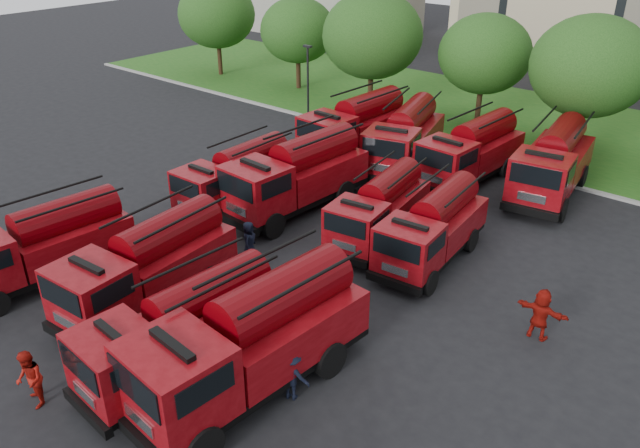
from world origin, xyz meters
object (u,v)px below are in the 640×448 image
(fire_truck_1, at_px, (148,265))
(fire_truck_6, at_px, (380,208))
(fire_truck_3, at_px, (252,339))
(fire_truck_4, at_px, (237,177))
(fire_truck_7, at_px, (433,228))
(firefighter_1, at_px, (37,404))
(fire_truck_9, at_px, (405,138))
(fire_truck_11, at_px, (553,163))
(firefighter_0, at_px, (85,398))
(fire_truck_10, at_px, (471,151))
(firefighter_5, at_px, (536,337))
(fire_truck_8, at_px, (356,126))
(firefighter_3, at_px, (292,397))
(fire_truck_2, at_px, (184,330))
(fire_truck_5, at_px, (297,175))
(firefighter_4, at_px, (250,259))
(fire_truck_0, at_px, (43,244))

(fire_truck_1, distance_m, fire_truck_6, 10.18)
(fire_truck_1, bearing_deg, fire_truck_3, -11.56)
(fire_truck_4, height_order, fire_truck_6, fire_truck_4)
(fire_truck_7, distance_m, firefighter_1, 15.64)
(fire_truck_1, xyz_separation_m, fire_truck_9, (-0.17, 17.27, 0.09))
(fire_truck_6, distance_m, fire_truck_11, 10.11)
(firefighter_1, bearing_deg, fire_truck_9, 112.77)
(fire_truck_4, distance_m, fire_truck_11, 15.64)
(fire_truck_11, xyz_separation_m, firefighter_0, (-5.02, -23.24, -1.75))
(fire_truck_10, distance_m, firefighter_1, 23.47)
(firefighter_0, height_order, firefighter_5, firefighter_5)
(fire_truck_3, height_order, fire_truck_4, fire_truck_3)
(fire_truck_8, relative_size, firefighter_0, 4.15)
(firefighter_3, bearing_deg, fire_truck_4, -56.12)
(fire_truck_2, distance_m, firefighter_5, 11.89)
(fire_truck_9, relative_size, firefighter_0, 4.26)
(firefighter_5, bearing_deg, fire_truck_8, -34.90)
(firefighter_0, xyz_separation_m, firefighter_1, (-0.88, -1.06, 0.00))
(fire_truck_9, distance_m, firefighter_1, 22.89)
(fire_truck_4, height_order, fire_truck_11, fire_truck_11)
(fire_truck_3, height_order, firefighter_1, fire_truck_3)
(fire_truck_5, bearing_deg, fire_truck_11, 50.21)
(fire_truck_11, bearing_deg, firefighter_3, -98.92)
(fire_truck_6, relative_size, fire_truck_7, 0.98)
(fire_truck_1, bearing_deg, fire_truck_6, 65.06)
(firefighter_3, distance_m, firefighter_5, 8.80)
(firefighter_5, bearing_deg, fire_truck_5, -11.81)
(fire_truck_6, bearing_deg, fire_truck_9, 107.50)
(fire_truck_1, height_order, fire_truck_6, fire_truck_1)
(fire_truck_7, relative_size, fire_truck_11, 0.85)
(fire_truck_9, height_order, firefighter_4, fire_truck_9)
(fire_truck_9, distance_m, firefighter_4, 12.83)
(fire_truck_2, distance_m, fire_truck_9, 19.28)
(fire_truck_6, relative_size, firefighter_0, 3.54)
(fire_truck_7, relative_size, fire_truck_10, 0.91)
(fire_truck_0, distance_m, firefighter_4, 8.07)
(fire_truck_5, relative_size, firefighter_5, 4.16)
(fire_truck_8, bearing_deg, fire_truck_2, -66.12)
(firefighter_4, bearing_deg, firefighter_0, 162.34)
(fire_truck_0, relative_size, fire_truck_11, 0.89)
(fire_truck_1, xyz_separation_m, fire_truck_4, (-3.66, 7.91, -0.12))
(fire_truck_0, relative_size, fire_truck_3, 0.87)
(fire_truck_5, height_order, firefighter_4, fire_truck_5)
(fire_truck_7, height_order, firefighter_1, fire_truck_7)
(fire_truck_10, bearing_deg, fire_truck_7, -68.47)
(fire_truck_0, bearing_deg, fire_truck_5, 78.63)
(fire_truck_4, xyz_separation_m, firefighter_3, (10.98, -8.29, -1.52))
(fire_truck_1, bearing_deg, fire_truck_0, -165.58)
(fire_truck_10, bearing_deg, fire_truck_11, 17.23)
(fire_truck_8, bearing_deg, firefighter_4, -70.39)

